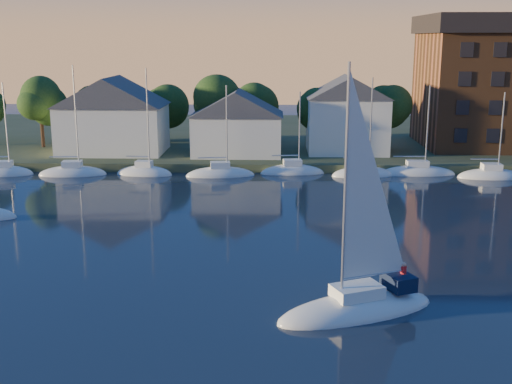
{
  "coord_description": "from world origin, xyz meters",
  "views": [
    {
      "loc": [
        -1.18,
        -23.38,
        15.29
      ],
      "look_at": [
        -2.56,
        22.0,
        4.42
      ],
      "focal_mm": 45.0,
      "sensor_mm": 36.0,
      "label": 1
    }
  ],
  "objects_px": {
    "clubhouse_east": "(347,113)",
    "hero_sailboat": "(359,302)",
    "clubhouse_centre": "(237,122)",
    "clubhouse_west": "(113,114)"
  },
  "relations": [
    {
      "from": "clubhouse_east",
      "to": "hero_sailboat",
      "type": "height_order",
      "value": "hero_sailboat"
    },
    {
      "from": "clubhouse_east",
      "to": "clubhouse_west",
      "type": "bearing_deg",
      "value": -178.09
    },
    {
      "from": "clubhouse_west",
      "to": "hero_sailboat",
      "type": "distance_m",
      "value": 53.83
    },
    {
      "from": "clubhouse_west",
      "to": "hero_sailboat",
      "type": "bearing_deg",
      "value": -61.36
    },
    {
      "from": "clubhouse_centre",
      "to": "clubhouse_west",
      "type": "bearing_deg",
      "value": 176.42
    },
    {
      "from": "clubhouse_east",
      "to": "hero_sailboat",
      "type": "distance_m",
      "value": 48.51
    },
    {
      "from": "hero_sailboat",
      "to": "clubhouse_centre",
      "type": "bearing_deg",
      "value": -101.54
    },
    {
      "from": "clubhouse_west",
      "to": "clubhouse_east",
      "type": "height_order",
      "value": "clubhouse_east"
    },
    {
      "from": "clubhouse_centre",
      "to": "hero_sailboat",
      "type": "xyz_separation_m",
      "value": [
        9.67,
        -46.02,
        -4.51
      ]
    },
    {
      "from": "clubhouse_centre",
      "to": "clubhouse_east",
      "type": "relative_size",
      "value": 1.1
    }
  ]
}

